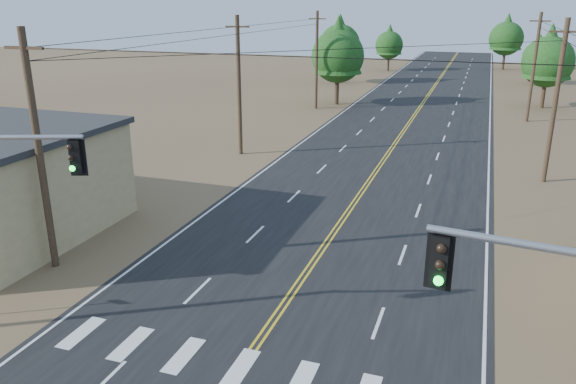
% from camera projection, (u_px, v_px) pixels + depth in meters
% --- Properties ---
extents(road, '(15.00, 200.00, 0.02)m').
position_uv_depth(road, '(374.00, 174.00, 37.22)').
color(road, black).
rests_on(road, ground).
extents(utility_pole_left_near, '(1.80, 0.30, 10.00)m').
position_uv_depth(utility_pole_left_near, '(39.00, 151.00, 22.72)').
color(utility_pole_left_near, '#4C3826').
rests_on(utility_pole_left_near, ground).
extents(utility_pole_left_mid, '(1.80, 0.30, 10.00)m').
position_uv_depth(utility_pole_left_mid, '(239.00, 85.00, 40.61)').
color(utility_pole_left_mid, '#4C3826').
rests_on(utility_pole_left_mid, ground).
extents(utility_pole_left_far, '(1.80, 0.30, 10.00)m').
position_uv_depth(utility_pole_left_far, '(317.00, 60.00, 58.50)').
color(utility_pole_left_far, '#4C3826').
rests_on(utility_pole_left_far, ground).
extents(utility_pole_right_mid, '(1.80, 0.30, 10.00)m').
position_uv_depth(utility_pole_right_mid, '(555.00, 101.00, 34.11)').
color(utility_pole_right_mid, '#4C3826').
rests_on(utility_pole_right_mid, ground).
extents(utility_pole_right_far, '(1.80, 0.30, 10.00)m').
position_uv_depth(utility_pole_right_far, '(534.00, 67.00, 52.00)').
color(utility_pole_right_far, '#4C3826').
rests_on(utility_pole_right_far, ground).
extents(tree_left_near, '(5.71, 5.71, 9.52)m').
position_uv_depth(tree_left_near, '(338.00, 51.00, 60.71)').
color(tree_left_near, '#3F2D1E').
rests_on(tree_left_near, ground).
extents(tree_left_mid, '(5.63, 5.63, 9.38)m').
position_uv_depth(tree_left_mid, '(340.00, 41.00, 77.34)').
color(tree_left_mid, '#3F2D1E').
rests_on(tree_left_mid, ground).
extents(tree_left_far, '(4.48, 4.48, 7.46)m').
position_uv_depth(tree_left_far, '(389.00, 42.00, 91.39)').
color(tree_left_far, '#3F2D1E').
rests_on(tree_left_far, ground).
extents(tree_right_near, '(5.30, 5.30, 8.84)m').
position_uv_depth(tree_right_near, '(549.00, 57.00, 58.70)').
color(tree_right_near, '#3F2D1E').
rests_on(tree_right_near, ground).
extents(tree_right_mid, '(4.06, 4.06, 6.76)m').
position_uv_depth(tree_right_mid, '(538.00, 53.00, 76.63)').
color(tree_right_mid, '#3F2D1E').
rests_on(tree_right_mid, ground).
extents(tree_right_far, '(5.50, 5.50, 9.16)m').
position_uv_depth(tree_right_far, '(507.00, 35.00, 92.63)').
color(tree_right_far, '#3F2D1E').
rests_on(tree_right_far, ground).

